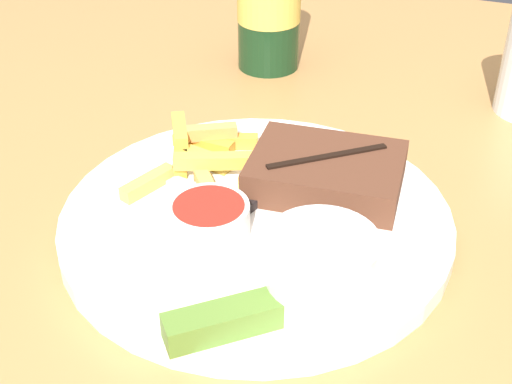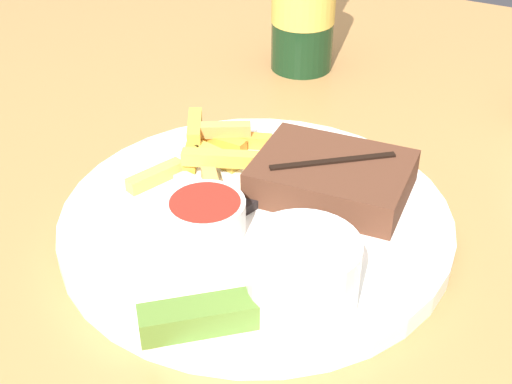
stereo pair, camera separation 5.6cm
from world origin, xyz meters
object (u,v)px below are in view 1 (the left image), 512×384
(coleslaw_cup, at_px, (321,266))
(dipping_sauce_cup, at_px, (209,218))
(steak_portion, at_px, (326,172))
(dinner_plate, at_px, (256,221))
(pickle_spear, at_px, (227,320))
(fork_utensil, at_px, (173,180))
(knife_utensil, at_px, (277,183))

(coleslaw_cup, height_order, dipping_sauce_cup, coleslaw_cup)
(steak_portion, distance_m, dipping_sauce_cup, 0.11)
(dinner_plate, bearing_deg, dipping_sauce_cup, -121.93)
(dipping_sauce_cup, relative_size, pickle_spear, 0.81)
(pickle_spear, bearing_deg, steak_portion, 85.57)
(dinner_plate, distance_m, pickle_spear, 0.13)
(fork_utensil, bearing_deg, knife_utensil, 28.32)
(steak_portion, bearing_deg, knife_utensil, -161.57)
(steak_portion, relative_size, coleslaw_cup, 1.73)
(steak_portion, bearing_deg, coleslaw_cup, -76.05)
(dinner_plate, distance_m, coleslaw_cup, 0.12)
(dinner_plate, relative_size, pickle_spear, 4.09)
(pickle_spear, xyz_separation_m, fork_utensil, (-0.11, 0.15, -0.01))
(pickle_spear, height_order, fork_utensil, pickle_spear)
(pickle_spear, relative_size, fork_utensil, 0.58)
(dipping_sauce_cup, xyz_separation_m, fork_utensil, (-0.06, 0.05, -0.01))
(knife_utensil, bearing_deg, steak_portion, -53.24)
(pickle_spear, distance_m, knife_utensil, 0.17)
(steak_portion, height_order, pickle_spear, steak_portion)
(knife_utensil, bearing_deg, fork_utensil, 125.10)
(dipping_sauce_cup, bearing_deg, fork_utensil, 136.56)
(dipping_sauce_cup, bearing_deg, coleslaw_cup, -22.41)
(coleslaw_cup, height_order, fork_utensil, coleslaw_cup)
(coleslaw_cup, relative_size, pickle_spear, 0.98)
(fork_utensil, bearing_deg, dinner_plate, 0.00)
(fork_utensil, distance_m, knife_utensil, 0.09)
(steak_portion, height_order, fork_utensil, steak_portion)
(pickle_spear, bearing_deg, coleslaw_cup, 46.46)
(steak_portion, xyz_separation_m, fork_utensil, (-0.12, -0.04, -0.01))
(dipping_sauce_cup, bearing_deg, knife_utensil, 71.43)
(dinner_plate, relative_size, fork_utensil, 2.36)
(dinner_plate, height_order, fork_utensil, fork_utensil)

